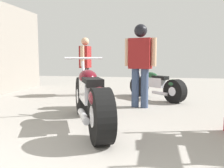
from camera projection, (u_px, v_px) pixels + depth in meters
The scene contains 5 objects.
ground_plane at pixel (100, 113), 4.49m from camera, with size 16.97×16.97×0.00m, color gray.
motorcycle_maroon_cruiser at pixel (91, 98), 3.54m from camera, with size 1.19×2.14×1.06m.
motorcycle_black_naked at pixel (157, 86), 5.96m from camera, with size 1.43×1.40×0.84m.
mechanic_in_blue at pixel (85, 63), 6.52m from camera, with size 0.23×0.64×1.60m.
mechanic_with_helmet at pixel (140, 58), 4.91m from camera, with size 0.68×0.34×1.73m.
Camera 1 is at (1.03, -0.75, 1.04)m, focal length 37.88 mm.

